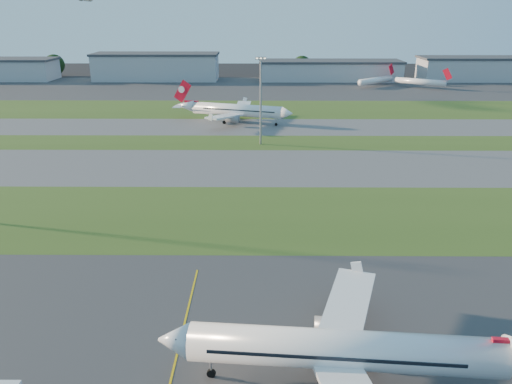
{
  "coord_description": "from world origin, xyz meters",
  "views": [
    {
      "loc": [
        14.76,
        -39.14,
        38.51
      ],
      "look_at": [
        14.08,
        46.8,
        7.0
      ],
      "focal_mm": 35.0,
      "sensor_mm": 36.0,
      "label": 1
    }
  ],
  "objects_px": {
    "airliner_taxiing": "(236,110)",
    "mini_jet_near": "(376,80)",
    "light_mast_centre": "(261,95)",
    "mini_jet_far": "(421,82)",
    "airliner_parked": "(347,351)"
  },
  "relations": [
    {
      "from": "airliner_parked",
      "to": "light_mast_centre",
      "type": "height_order",
      "value": "light_mast_centre"
    },
    {
      "from": "light_mast_centre",
      "to": "airliner_taxiing",
      "type": "bearing_deg",
      "value": 106.08
    },
    {
      "from": "mini_jet_far",
      "to": "light_mast_centre",
      "type": "xyz_separation_m",
      "value": [
        -83.29,
        -116.02,
        11.53
      ]
    },
    {
      "from": "airliner_parked",
      "to": "mini_jet_far",
      "type": "relative_size",
      "value": 1.65
    },
    {
      "from": "airliner_taxiing",
      "to": "mini_jet_near",
      "type": "height_order",
      "value": "airliner_taxiing"
    },
    {
      "from": "airliner_parked",
      "to": "mini_jet_far",
      "type": "bearing_deg",
      "value": 75.92
    },
    {
      "from": "airliner_parked",
      "to": "light_mast_centre",
      "type": "bearing_deg",
      "value": 99.65
    },
    {
      "from": "airliner_parked",
      "to": "airliner_taxiing",
      "type": "distance_m",
      "value": 134.85
    },
    {
      "from": "airliner_taxiing",
      "to": "mini_jet_near",
      "type": "xyz_separation_m",
      "value": [
        70.04,
        91.24,
        -1.28
      ]
    },
    {
      "from": "mini_jet_near",
      "to": "light_mast_centre",
      "type": "relative_size",
      "value": 0.89
    },
    {
      "from": "mini_jet_far",
      "to": "mini_jet_near",
      "type": "bearing_deg",
      "value": -160.93
    },
    {
      "from": "airliner_taxiing",
      "to": "mini_jet_far",
      "type": "bearing_deg",
      "value": -119.42
    },
    {
      "from": "mini_jet_near",
      "to": "mini_jet_far",
      "type": "height_order",
      "value": "same"
    },
    {
      "from": "airliner_taxiing",
      "to": "mini_jet_near",
      "type": "relative_size",
      "value": 1.76
    },
    {
      "from": "mini_jet_near",
      "to": "light_mast_centre",
      "type": "bearing_deg",
      "value": -157.06
    }
  ]
}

